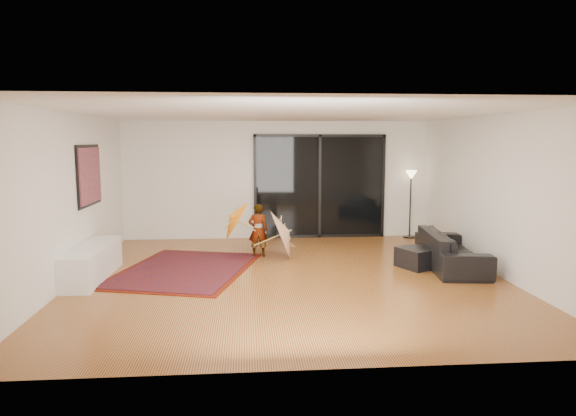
{
  "coord_description": "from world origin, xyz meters",
  "views": [
    {
      "loc": [
        -0.71,
        -8.31,
        2.27
      ],
      "look_at": [
        0.01,
        0.47,
        1.1
      ],
      "focal_mm": 32.0,
      "sensor_mm": 36.0,
      "label": 1
    }
  ],
  "objects": [
    {
      "name": "parasol_orange",
      "position": [
        -1.03,
        1.52,
        0.73
      ],
      "size": [
        0.57,
        0.82,
        0.87
      ],
      "rotation": [
        0.0,
        -1.02,
        0.0
      ],
      "color": "orange",
      "rests_on": "child"
    },
    {
      "name": "child",
      "position": [
        -0.48,
        1.57,
        0.52
      ],
      "size": [
        0.39,
        0.26,
        1.04
      ],
      "primitive_type": "imported",
      "rotation": [
        0.0,
        0.0,
        3.17
      ],
      "color": "#999999",
      "rests_on": "floor"
    },
    {
      "name": "persian_rug",
      "position": [
        -1.79,
        0.61,
        0.01
      ],
      "size": [
        2.79,
        3.38,
        0.02
      ],
      "rotation": [
        0.0,
        0.0,
        -0.26
      ],
      "color": "#551307",
      "rests_on": "floor"
    },
    {
      "name": "parasol_white",
      "position": [
        0.12,
        1.42,
        0.5
      ],
      "size": [
        0.54,
        0.98,
        0.98
      ],
      "rotation": [
        0.0,
        1.19,
        0.0
      ],
      "color": "silver",
      "rests_on": "floor"
    },
    {
      "name": "wall_right",
      "position": [
        3.5,
        0.0,
        1.35
      ],
      "size": [
        0.0,
        7.0,
        7.0
      ],
      "primitive_type": "plane",
      "rotation": [
        1.57,
        0.0,
        -1.57
      ],
      "color": "silver",
      "rests_on": "floor"
    },
    {
      "name": "wall_left",
      "position": [
        -3.5,
        0.0,
        1.35
      ],
      "size": [
        0.0,
        7.0,
        7.0
      ],
      "primitive_type": "plane",
      "rotation": [
        1.57,
        0.0,
        1.57
      ],
      "color": "silver",
      "rests_on": "floor"
    },
    {
      "name": "floor",
      "position": [
        0.0,
        0.0,
        0.0
      ],
      "size": [
        7.0,
        7.0,
        0.0
      ],
      "primitive_type": "plane",
      "color": "#AA6E2E",
      "rests_on": "ground"
    },
    {
      "name": "floor_lamp",
      "position": [
        3.1,
        3.25,
        1.24
      ],
      "size": [
        0.27,
        0.27,
        1.57
      ],
      "color": "black",
      "rests_on": "floor"
    },
    {
      "name": "ottoman",
      "position": [
        2.36,
        0.46,
        0.18
      ],
      "size": [
        0.82,
        0.82,
        0.35
      ],
      "primitive_type": "cube",
      "rotation": [
        0.0,
        0.0,
        0.43
      ],
      "color": "black",
      "rests_on": "floor"
    },
    {
      "name": "sofa",
      "position": [
        2.95,
        0.43,
        0.32
      ],
      "size": [
        1.11,
        2.27,
        0.64
      ],
      "primitive_type": "imported",
      "rotation": [
        0.0,
        0.0,
        1.45
      ],
      "color": "black",
      "rests_on": "floor"
    },
    {
      "name": "speaker",
      "position": [
        -3.25,
        0.16,
        0.18
      ],
      "size": [
        0.35,
        0.35,
        0.35
      ],
      "primitive_type": "cube",
      "rotation": [
        0.0,
        0.0,
        0.16
      ],
      "color": "#424244",
      "rests_on": "floor"
    },
    {
      "name": "wall_front",
      "position": [
        0.0,
        -3.5,
        1.35
      ],
      "size": [
        7.0,
        0.0,
        7.0
      ],
      "primitive_type": "plane",
      "rotation": [
        -1.57,
        0.0,
        0.0
      ],
      "color": "silver",
      "rests_on": "floor"
    },
    {
      "name": "sliding_door",
      "position": [
        1.0,
        3.47,
        1.2
      ],
      "size": [
        3.06,
        0.07,
        2.4
      ],
      "color": "black",
      "rests_on": "wall_back"
    },
    {
      "name": "ceiling",
      "position": [
        0.0,
        0.0,
        2.7
      ],
      "size": [
        7.0,
        7.0,
        0.0
      ],
      "primitive_type": "plane",
      "rotation": [
        3.14,
        0.0,
        0.0
      ],
      "color": "white",
      "rests_on": "wall_back"
    },
    {
      "name": "painting",
      "position": [
        -3.46,
        1.0,
        1.65
      ],
      "size": [
        0.04,
        1.28,
        1.08
      ],
      "color": "black",
      "rests_on": "wall_left"
    },
    {
      "name": "media_console",
      "position": [
        -3.25,
        0.18,
        0.27
      ],
      "size": [
        0.51,
        1.95,
        0.54
      ],
      "primitive_type": "cube",
      "rotation": [
        0.0,
        0.0,
        -0.01
      ],
      "color": "white",
      "rests_on": "floor"
    },
    {
      "name": "wall_back",
      "position": [
        0.0,
        3.5,
        1.35
      ],
      "size": [
        7.0,
        0.0,
        7.0
      ],
      "primitive_type": "plane",
      "rotation": [
        1.57,
        0.0,
        0.0
      ],
      "color": "silver",
      "rests_on": "floor"
    }
  ]
}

